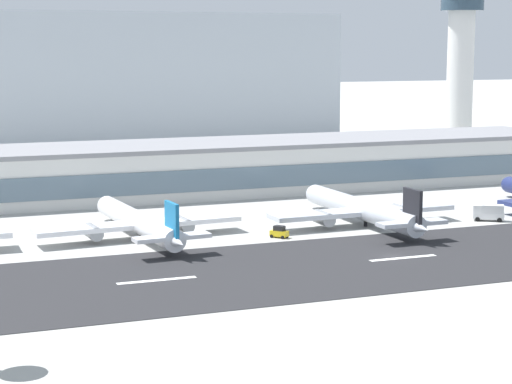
% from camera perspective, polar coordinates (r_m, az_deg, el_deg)
% --- Properties ---
extents(ground_plane, '(1400.00, 1400.00, 0.00)m').
position_cam_1_polar(ground_plane, '(156.02, 8.33, -3.90)').
color(ground_plane, '#A8A8A3').
extents(runway_strip, '(800.00, 38.07, 0.08)m').
position_cam_1_polar(runway_strip, '(154.58, 8.64, -4.01)').
color(runway_strip, '#262628').
rests_on(runway_strip, ground_plane).
extents(runway_centreline_dash_3, '(12.00, 1.20, 0.01)m').
position_cam_1_polar(runway_centreline_dash_3, '(139.50, -6.03, -5.35)').
color(runway_centreline_dash_3, white).
rests_on(runway_centreline_dash_3, runway_strip).
extents(runway_centreline_dash_4, '(12.00, 1.20, 0.01)m').
position_cam_1_polar(runway_centreline_dash_4, '(154.99, 8.91, -3.97)').
color(runway_centreline_dash_4, white).
rests_on(runway_centreline_dash_4, runway_strip).
extents(terminal_building, '(195.69, 27.36, 11.90)m').
position_cam_1_polar(terminal_building, '(220.11, -4.30, 1.44)').
color(terminal_building, silver).
rests_on(terminal_building, ground_plane).
extents(control_tower, '(13.47, 13.47, 50.09)m').
position_cam_1_polar(control_tower, '(284.84, 12.29, 7.50)').
color(control_tower, silver).
rests_on(control_tower, ground_plane).
extents(distant_hotel_block, '(143.88, 35.24, 45.37)m').
position_cam_1_polar(distant_hotel_block, '(328.36, -7.67, 6.74)').
color(distant_hotel_block, '#A8B2BC').
rests_on(distant_hotel_block, ground_plane).
extents(airliner_blue_tail_gate_1, '(38.15, 43.70, 9.12)m').
position_cam_1_polar(airliner_blue_tail_gate_1, '(168.66, -7.01, -1.91)').
color(airliner_blue_tail_gate_1, silver).
rests_on(airliner_blue_tail_gate_1, ground_plane).
extents(airliner_black_tail_gate_2, '(37.99, 45.75, 9.55)m').
position_cam_1_polar(airliner_black_tail_gate_2, '(180.99, 6.64, -1.13)').
color(airliner_black_tail_gate_2, silver).
rests_on(airliner_black_tail_gate_2, ground_plane).
extents(service_baggage_tug_0, '(3.25, 3.50, 2.20)m').
position_cam_1_polar(service_baggage_tug_0, '(169.36, 1.42, -2.44)').
color(service_baggage_tug_0, gold).
rests_on(service_baggage_tug_0, ground_plane).
extents(service_box_truck_1, '(6.33, 5.32, 3.25)m').
position_cam_1_polar(service_box_truck_1, '(191.06, 13.93, -1.19)').
color(service_box_truck_1, white).
rests_on(service_box_truck_1, ground_plane).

